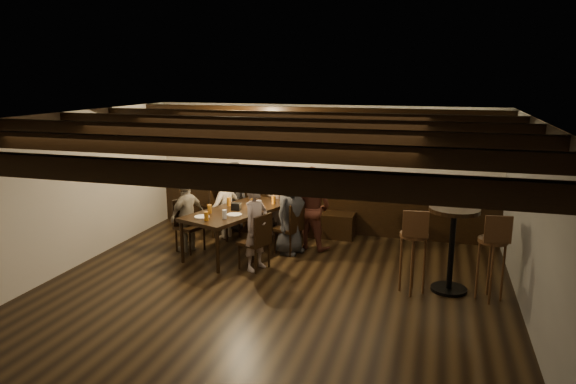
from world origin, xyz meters
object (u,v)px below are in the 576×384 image
(person_bench_right, at_px, (313,208))
(high_top_table, at_px, (452,237))
(chair_right_near, at_px, (289,237))
(person_left_near, at_px, (224,203))
(chair_left_far, at_px, (189,235))
(chair_right_far, at_px, (255,252))
(person_right_near, at_px, (290,213))
(bar_stool_left, at_px, (413,262))
(bar_stool_right, at_px, (491,268))
(person_bench_centre, at_px, (276,205))
(dining_table, at_px, (238,213))
(person_right_far, at_px, (256,227))
(person_left_far, at_px, (187,216))
(chair_left_near, at_px, (225,222))
(person_bench_left, at_px, (234,196))

(person_bench_right, xyz_separation_m, high_top_table, (2.26, -1.25, 0.07))
(chair_right_near, bearing_deg, person_left_near, 90.00)
(chair_left_far, xyz_separation_m, high_top_table, (4.23, -0.50, 0.51))
(chair_right_far, relative_size, person_bench_right, 0.62)
(person_right_near, bearing_deg, chair_right_near, 90.00)
(person_bench_right, bearing_deg, bar_stool_left, 159.59)
(bar_stool_right, bearing_deg, person_right_near, 151.78)
(chair_left_far, height_order, person_bench_centre, person_bench_centre)
(chair_left_far, bearing_deg, dining_table, 122.05)
(chair_right_near, relative_size, person_right_far, 0.65)
(person_bench_centre, height_order, person_left_far, person_left_far)
(bar_stool_right, bearing_deg, person_bench_centre, 143.07)
(person_left_far, bearing_deg, person_left_near, 180.00)
(dining_table, height_order, person_bench_right, person_bench_right)
(chair_left_far, xyz_separation_m, bar_stool_left, (3.73, -0.71, 0.18))
(dining_table, bearing_deg, person_bench_right, 45.00)
(chair_left_near, bearing_deg, bar_stool_right, 90.37)
(person_bench_right, bearing_deg, chair_left_far, 39.83)
(person_bench_right, relative_size, person_left_near, 1.11)
(person_right_far, height_order, bar_stool_right, person_right_far)
(person_left_near, xyz_separation_m, bar_stool_right, (4.47, -1.52, -0.19))
(chair_right_near, height_order, person_bench_left, person_bench_left)
(person_bench_right, distance_m, person_right_far, 1.36)
(chair_left_far, bearing_deg, person_right_far, 90.00)
(dining_table, height_order, bar_stool_right, bar_stool_right)
(person_left_far, distance_m, high_top_table, 4.29)
(person_bench_centre, bearing_deg, chair_left_far, 64.40)
(person_bench_left, height_order, high_top_table, person_bench_left)
(chair_left_far, relative_size, person_bench_centre, 0.74)
(person_bench_right, distance_m, bar_stool_right, 3.11)
(chair_left_far, height_order, person_right_near, person_right_near)
(chair_left_near, bearing_deg, person_bench_left, -158.17)
(person_left_near, bearing_deg, person_bench_left, -161.57)
(person_bench_left, bearing_deg, person_bench_centre, -170.54)
(person_bench_centre, relative_size, person_right_far, 0.89)
(chair_right_near, relative_size, person_right_near, 0.64)
(chair_left_near, xyz_separation_m, bar_stool_left, (3.44, -1.56, 0.16))
(chair_left_far, relative_size, person_left_far, 0.73)
(chair_left_near, relative_size, chair_right_near, 1.07)
(chair_right_far, height_order, person_left_far, person_left_far)
(bar_stool_right, bearing_deg, person_left_near, 151.61)
(person_bench_centre, distance_m, person_left_near, 0.96)
(chair_left_near, relative_size, high_top_table, 0.79)
(chair_left_far, height_order, person_bench_left, person_bench_left)
(person_left_near, xyz_separation_m, high_top_table, (3.96, -1.36, 0.14))
(chair_left_far, height_order, person_left_far, person_left_far)
(person_left_far, bearing_deg, person_right_far, 90.00)
(person_bench_left, xyz_separation_m, person_left_far, (-0.30, -1.32, -0.05))
(chair_right_far, height_order, high_top_table, high_top_table)
(chair_left_far, xyz_separation_m, chair_right_far, (1.36, -0.47, -0.00))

